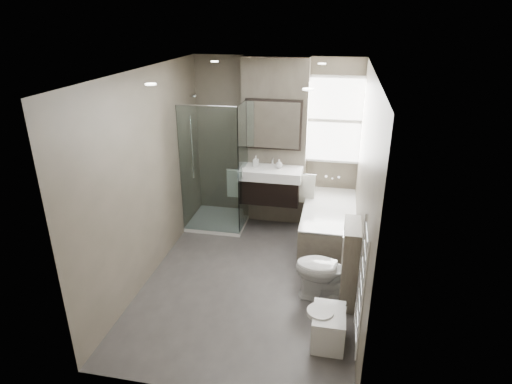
% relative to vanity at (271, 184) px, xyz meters
% --- Properties ---
extents(room, '(2.70, 3.90, 2.70)m').
position_rel_vanity_xyz_m(room, '(0.00, -1.43, 0.56)').
color(room, '#44403E').
rests_on(room, ground).
extents(vanity_pier, '(1.00, 0.25, 2.60)m').
position_rel_vanity_xyz_m(vanity_pier, '(0.00, 0.35, 0.56)').
color(vanity_pier, '#61594C').
rests_on(vanity_pier, ground).
extents(vanity, '(0.95, 0.47, 0.66)m').
position_rel_vanity_xyz_m(vanity, '(0.00, 0.00, 0.00)').
color(vanity, black).
rests_on(vanity, vanity_pier).
extents(mirror_cabinet, '(0.86, 0.08, 0.76)m').
position_rel_vanity_xyz_m(mirror_cabinet, '(0.00, 0.19, 0.89)').
color(mirror_cabinet, black).
rests_on(mirror_cabinet, vanity_pier).
extents(towel_left, '(0.24, 0.06, 0.44)m').
position_rel_vanity_xyz_m(towel_left, '(-0.56, -0.02, -0.02)').
color(towel_left, silver).
rests_on(towel_left, vanity_pier).
extents(towel_right, '(0.24, 0.06, 0.44)m').
position_rel_vanity_xyz_m(towel_right, '(0.56, -0.02, -0.02)').
color(towel_right, silver).
rests_on(towel_right, vanity_pier).
extents(shower_enclosure, '(0.90, 0.90, 2.00)m').
position_rel_vanity_xyz_m(shower_enclosure, '(-0.75, -0.08, -0.25)').
color(shower_enclosure, white).
rests_on(shower_enclosure, ground).
extents(bathtub, '(0.75, 1.60, 0.57)m').
position_rel_vanity_xyz_m(bathtub, '(0.92, -0.33, -0.43)').
color(bathtub, '#61594C').
rests_on(bathtub, ground).
extents(window, '(0.98, 0.06, 1.33)m').
position_rel_vanity_xyz_m(window, '(0.90, 0.45, 0.93)').
color(window, white).
rests_on(window, room).
extents(toilet, '(0.80, 0.50, 0.79)m').
position_rel_vanity_xyz_m(toilet, '(0.97, -1.69, -0.35)').
color(toilet, white).
rests_on(toilet, ground).
extents(cistern_box, '(0.19, 0.55, 1.00)m').
position_rel_vanity_xyz_m(cistern_box, '(1.21, -1.68, -0.24)').
color(cistern_box, '#61594C').
rests_on(cistern_box, ground).
extents(bidet, '(0.40, 0.46, 0.48)m').
position_rel_vanity_xyz_m(bidet, '(1.01, -2.44, -0.55)').
color(bidet, white).
rests_on(bidet, ground).
extents(towel_radiator, '(0.03, 0.49, 1.10)m').
position_rel_vanity_xyz_m(towel_radiator, '(1.25, -3.03, 0.38)').
color(towel_radiator, silver).
rests_on(towel_radiator, room).
extents(soap_bottle_a, '(0.08, 0.08, 0.17)m').
position_rel_vanity_xyz_m(soap_bottle_a, '(-0.24, 0.04, 0.35)').
color(soap_bottle_a, white).
rests_on(soap_bottle_a, vanity).
extents(soap_bottle_b, '(0.11, 0.11, 0.14)m').
position_rel_vanity_xyz_m(soap_bottle_b, '(0.12, 0.04, 0.33)').
color(soap_bottle_b, white).
rests_on(soap_bottle_b, vanity).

